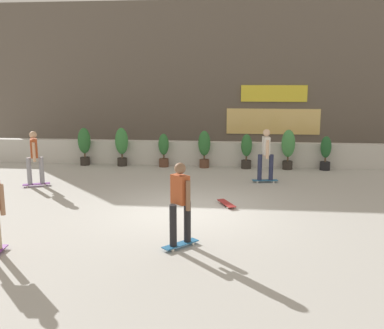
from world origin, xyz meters
name	(u,v)px	position (x,y,z in m)	size (l,w,h in m)	color
ground_plane	(186,211)	(0.00, 0.00, 0.00)	(48.00, 48.00, 0.00)	#B2AFA8
planter_wall	(204,153)	(0.00, 6.00, 0.45)	(18.00, 0.40, 0.90)	beige
building_backdrop	(212,78)	(0.00, 10.00, 3.25)	(20.00, 2.08, 6.50)	#60564C
potted_plant_0	(84,144)	(-4.51, 5.55, 0.82)	(0.47, 0.47, 1.42)	#2D2823
potted_plant_1	(122,144)	(-3.07, 5.55, 0.83)	(0.48, 0.48, 1.44)	#2D2823
potted_plant_2	(164,149)	(-1.48, 5.55, 0.67)	(0.38, 0.38, 1.24)	brown
potted_plant_3	(204,147)	(0.03, 5.55, 0.77)	(0.45, 0.45, 1.37)	brown
potted_plant_4	(246,150)	(1.57, 5.55, 0.69)	(0.40, 0.40, 1.26)	#2D2823
potted_plant_5	(288,147)	(3.06, 5.55, 0.83)	(0.48, 0.48, 1.44)	#2D2823
potted_plant_6	(326,152)	(4.39, 5.55, 0.66)	(0.38, 0.38, 1.23)	black
skater_far_right	(180,201)	(0.18, -2.39, 0.94)	(0.69, 0.72, 1.70)	#266699
skater_by_wall_right	(34,156)	(-4.87, 2.14, 0.94)	(0.81, 0.52, 1.70)	#72338C
skater_far_left	(266,153)	(2.14, 3.39, 0.94)	(0.82, 0.56, 1.70)	#266699
skateboard_near_camera	(226,203)	(0.99, 0.61, 0.06)	(0.53, 0.81, 0.08)	maroon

